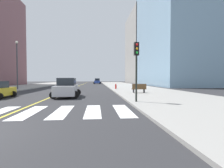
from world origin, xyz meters
TOP-DOWN VIEW (x-y plane):
  - sidewalk_kerb_east at (12.20, 20.00)m, footprint 10.00×120.00m
  - crosswalk_paint at (0.00, 4.00)m, footprint 13.50×4.00m
  - lane_divider_paint at (0.00, 40.00)m, footprint 0.16×80.00m
  - parking_garage_concrete at (28.31, 64.52)m, footprint 18.00×24.00m
  - car_red_nearest at (-4.98, 52.94)m, footprint 2.58×4.11m
  - car_silver_second at (1.58, 11.76)m, footprint 2.90×4.55m
  - car_blue_third at (5.07, 55.68)m, footprint 2.98×4.64m
  - traffic_light_near_corner at (7.78, 6.63)m, footprint 0.36×0.41m
  - park_bench at (10.03, 14.32)m, footprint 1.80×0.57m
  - fire_hydrant at (8.07, 22.41)m, footprint 0.26×0.26m
  - street_lamp at (-8.63, 23.29)m, footprint 0.44×0.44m

SIDE VIEW (x-z plane):
  - lane_divider_paint at x=0.00m, z-range 0.00..0.01m
  - crosswalk_paint at x=0.00m, z-range 0.00..0.01m
  - sidewalk_kerb_east at x=12.20m, z-range 0.00..0.15m
  - fire_hydrant at x=8.07m, z-range 0.13..1.02m
  - park_bench at x=10.03m, z-range 0.13..1.25m
  - car_red_nearest at x=-4.98m, z-range -0.06..1.77m
  - car_silver_second at x=1.58m, z-range -0.07..1.94m
  - car_blue_third at x=5.07m, z-range -0.07..1.97m
  - traffic_light_near_corner at x=7.78m, z-range 1.08..5.65m
  - street_lamp at x=-8.63m, z-range 0.83..8.94m
  - parking_garage_concrete at x=28.31m, z-range 0.00..29.94m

